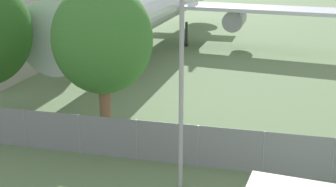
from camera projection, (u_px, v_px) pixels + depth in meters
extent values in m
cylinder|color=gray|center=(25.00, 129.00, 20.29)|extent=(0.07, 0.07, 1.74)
cylinder|color=gray|center=(79.00, 134.00, 19.69)|extent=(0.07, 0.07, 1.74)
cylinder|color=gray|center=(137.00, 140.00, 19.09)|extent=(0.07, 0.07, 1.74)
cylinder|color=gray|center=(198.00, 146.00, 18.49)|extent=(0.07, 0.07, 1.74)
cylinder|color=gray|center=(263.00, 153.00, 17.89)|extent=(0.07, 0.07, 1.74)
cylinder|color=gray|center=(333.00, 160.00, 17.29)|extent=(0.07, 0.07, 1.74)
cube|color=slate|center=(137.00, 140.00, 19.09)|extent=(56.00, 0.01, 1.74)
cylinder|color=silver|center=(157.00, 1.00, 40.06)|extent=(4.17, 29.25, 3.88)
cone|color=silver|center=(69.00, 33.00, 24.78)|extent=(3.92, 3.92, 3.88)
cube|color=silver|center=(258.00, 9.00, 39.49)|extent=(13.61, 6.00, 0.30)
cylinder|color=#939399|center=(235.00, 19.00, 40.60)|extent=(1.78, 3.51, 1.75)
cube|color=silver|center=(74.00, 3.00, 43.67)|extent=(13.57, 5.76, 0.30)
cylinder|color=#939399|center=(95.00, 14.00, 43.81)|extent=(1.78, 3.51, 1.75)
cylinder|color=#2D2D33|center=(118.00, 59.00, 32.18)|extent=(0.24, 0.24, 2.16)
cylinder|color=#2D2D33|center=(119.00, 70.00, 32.42)|extent=(0.31, 0.56, 0.56)
cylinder|color=#2D2D33|center=(186.00, 34.00, 41.73)|extent=(0.24, 0.24, 2.16)
cylinder|color=#2D2D33|center=(186.00, 43.00, 41.96)|extent=(0.31, 0.56, 0.56)
cylinder|color=#2D2D33|center=(137.00, 32.00, 42.87)|extent=(0.24, 0.24, 2.16)
cylinder|color=#2D2D33|center=(137.00, 40.00, 43.10)|extent=(0.31, 0.56, 0.56)
cylinder|color=brown|center=(106.00, 113.00, 20.45)|extent=(0.51, 0.51, 2.95)
ellipsoid|color=#38702D|center=(102.00, 39.00, 19.49)|extent=(4.23, 4.23, 4.66)
cylinder|color=#99999E|center=(181.00, 73.00, 15.90)|extent=(0.16, 0.16, 8.58)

